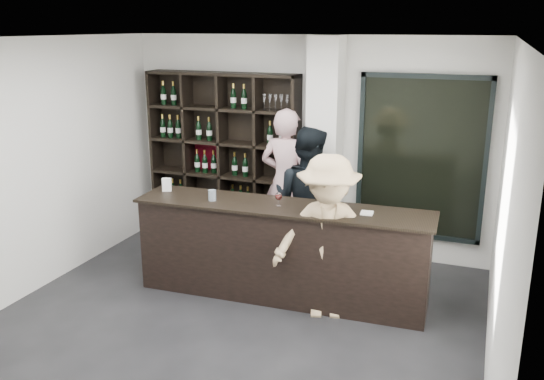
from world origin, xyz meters
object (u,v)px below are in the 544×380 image
at_px(tasting_counter, 281,252).
at_px(taster_black, 307,200).
at_px(wine_shelf, 223,159).
at_px(taster_pink, 286,182).
at_px(customer, 328,237).

distance_m(tasting_counter, taster_black, 0.90).
bearing_deg(wine_shelf, taster_pink, -9.37).
bearing_deg(customer, taster_black, 101.54).
bearing_deg(customer, tasting_counter, 142.45).
bearing_deg(taster_black, wine_shelf, -15.49).
bearing_deg(taster_black, customer, 126.48).
bearing_deg(tasting_counter, taster_pink, 105.14).
height_order(wine_shelf, tasting_counter, wine_shelf).
distance_m(tasting_counter, customer, 0.72).
relative_size(tasting_counter, customer, 1.89).
relative_size(taster_pink, taster_black, 1.07).
bearing_deg(wine_shelf, taster_black, -23.89).
height_order(wine_shelf, taster_pink, wine_shelf).
bearing_deg(taster_pink, tasting_counter, 111.13).
distance_m(taster_black, customer, 1.19).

